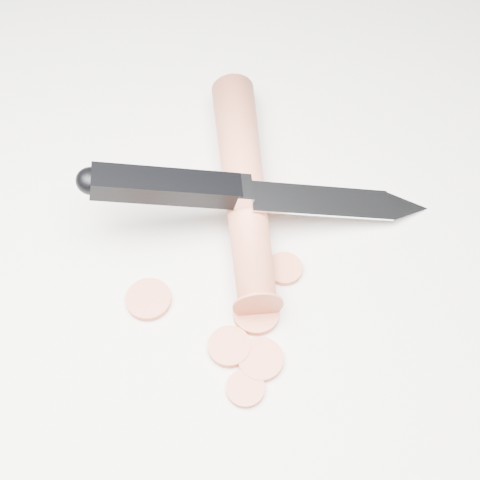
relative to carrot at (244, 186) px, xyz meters
name	(u,v)px	position (x,y,z in m)	size (l,w,h in m)	color
ground	(188,287)	(-0.07, -0.07, -0.02)	(2.40, 2.40, 0.00)	silver
carrot	(244,186)	(0.00, 0.00, 0.00)	(0.03, 0.03, 0.23)	#D16040
carrot_slice_0	(261,359)	(-0.04, -0.15, -0.02)	(0.03, 0.03, 0.01)	#C65D3E
carrot_slice_1	(256,313)	(-0.03, -0.11, -0.02)	(0.04, 0.04, 0.01)	#C65D3E
carrot_slice_2	(229,347)	(-0.06, -0.13, -0.02)	(0.03, 0.03, 0.01)	#C65D3E
carrot_slice_3	(284,269)	(0.01, -0.08, -0.02)	(0.03, 0.03, 0.01)	#C65D3E
carrot_slice_4	(245,388)	(-0.05, -0.17, -0.02)	(0.03, 0.03, 0.01)	#C65D3E
carrot_slice_5	(148,299)	(-0.10, -0.07, -0.02)	(0.04, 0.04, 0.01)	#C65D3E
kitchen_knife	(263,190)	(0.01, -0.02, 0.02)	(0.29, 0.10, 0.08)	silver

